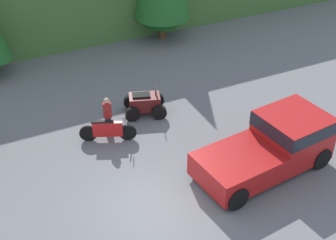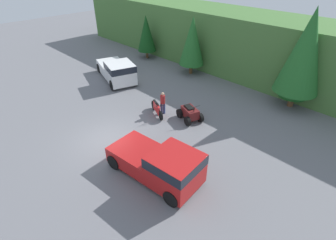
# 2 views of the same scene
# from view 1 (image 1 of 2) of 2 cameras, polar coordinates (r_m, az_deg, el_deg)

# --- Properties ---
(ground_plane) EXTENTS (80.00, 80.00, 0.00)m
(ground_plane) POSITION_cam_1_polar(r_m,az_deg,el_deg) (15.98, -1.56, -10.56)
(ground_plane) COLOR slate
(pickup_truck_red) EXTENTS (5.29, 2.81, 1.94)m
(pickup_truck_red) POSITION_cam_1_polar(r_m,az_deg,el_deg) (17.41, 12.86, -2.82)
(pickup_truck_red) COLOR red
(pickup_truck_red) RESTS_ON ground_plane
(dirt_bike) EXTENTS (2.13, 1.08, 1.13)m
(dirt_bike) POSITION_cam_1_polar(r_m,az_deg,el_deg) (18.75, -7.35, -1.27)
(dirt_bike) COLOR black
(dirt_bike) RESTS_ON ground_plane
(quad_atv) EXTENTS (2.10, 1.75, 1.26)m
(quad_atv) POSITION_cam_1_polar(r_m,az_deg,el_deg) (20.28, -2.87, 2.01)
(quad_atv) COLOR black
(quad_atv) RESTS_ON ground_plane
(rider_person) EXTENTS (0.49, 0.49, 1.70)m
(rider_person) POSITION_cam_1_polar(r_m,az_deg,el_deg) (18.88, -7.37, 0.63)
(rider_person) COLOR navy
(rider_person) RESTS_ON ground_plane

